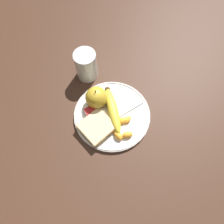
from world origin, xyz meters
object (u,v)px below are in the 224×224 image
Objects in this scene: plate at (112,115)px; apple at (96,98)px; banana at (113,109)px; bread_slice at (97,127)px; fork at (115,118)px; jam_packet at (93,111)px; juice_glass at (86,66)px.

apple is at bearing -74.63° from plate.
banana is 1.53× the size of bread_slice.
fork is (-0.07, 0.00, -0.01)m from bread_slice.
apple reaches higher than jam_packet.
juice_glass is at bearing -95.18° from plate.
bread_slice is (0.07, 0.02, -0.01)m from banana.
fork is at bearing 104.17° from apple.
bread_slice is 0.06m from jam_packet.
jam_packet reaches higher than plate.
plate is 3.10× the size of apple.
jam_packet is (0.03, 0.02, -0.03)m from apple.
apple is 0.05m from jam_packet.
bread_slice is at bearing 11.04° from plate.
fork is (-0.02, 0.08, -0.03)m from apple.
jam_packet is at bearing -47.00° from fork.
apple is 0.73× the size of bread_slice.
apple is 0.44× the size of fork.
bread_slice is (0.08, 0.20, -0.03)m from juice_glass.
apple is at bearing -65.35° from banana.
juice_glass is at bearing -105.83° from apple.
juice_glass is 0.22m from bread_slice.
juice_glass is at bearing -93.51° from fork.
juice_glass is 0.99× the size of bread_slice.
fork is at bearing 86.01° from juice_glass.
banana reaches higher than bread_slice.
bread_slice is 0.07m from fork.
bread_slice is (0.07, 0.01, 0.02)m from plate.
banana reaches higher than jam_packet.
juice_glass is (-0.02, -0.19, 0.04)m from plate.
juice_glass is at bearing -112.57° from bread_slice.
fork is (0.01, 0.20, -0.04)m from juice_glass.
juice_glass reaches higher than fork.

